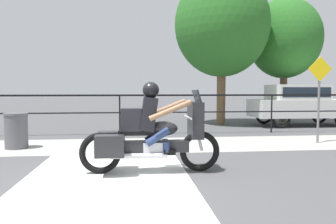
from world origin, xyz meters
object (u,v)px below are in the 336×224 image
trash_bin (16,131)px  tree_behind_sign (222,25)px  parked_car (300,102)px  street_sign (319,90)px  tree_behind_car (285,39)px  motorcycle (150,133)px

trash_bin → tree_behind_sign: 9.01m
parked_car → street_sign: size_ratio=1.72×
trash_bin → street_sign: 7.94m
trash_bin → tree_behind_car: 11.92m
motorcycle → trash_bin: motorcycle is taller
motorcycle → trash_bin: (-3.15, 2.68, -0.25)m
tree_behind_car → motorcycle: bearing=-127.2°
tree_behind_car → tree_behind_sign: bearing=-162.4°
trash_bin → street_sign: street_sign is taller
tree_behind_sign → tree_behind_car: tree_behind_sign is taller
parked_car → tree_behind_car: tree_behind_car is taller
parked_car → trash_bin: size_ratio=4.57×
parked_car → tree_behind_car: size_ratio=0.72×
street_sign → tree_behind_car: (1.87, 6.02, 2.31)m
trash_bin → street_sign: bearing=-0.1°
trash_bin → parked_car: bearing=23.6°
parked_car → tree_behind_car: bearing=83.9°
motorcycle → parked_car: parked_car is taller
parked_car → trash_bin: parked_car is taller
parked_car → street_sign: street_sign is taller
motorcycle → street_sign: 5.48m
motorcycle → tree_behind_car: tree_behind_car is taller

